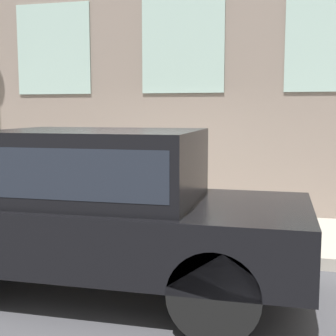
# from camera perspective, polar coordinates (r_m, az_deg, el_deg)

# --- Properties ---
(ground_plane) EXTENTS (80.00, 80.00, 0.00)m
(ground_plane) POSITION_cam_1_polar(r_m,az_deg,el_deg) (6.58, -2.51, -10.88)
(ground_plane) COLOR #47474C
(sidewalk) EXTENTS (2.35, 60.00, 0.16)m
(sidewalk) POSITION_cam_1_polar(r_m,az_deg,el_deg) (7.65, -0.06, -7.67)
(sidewalk) COLOR #A8A093
(sidewalk) RESTS_ON ground_plane
(fire_hydrant) EXTENTS (0.28, 0.41, 0.84)m
(fire_hydrant) POSITION_cam_1_polar(r_m,az_deg,el_deg) (6.94, -2.63, -4.87)
(fire_hydrant) COLOR gold
(fire_hydrant) RESTS_ON sidewalk
(person) EXTENTS (0.37, 0.24, 1.52)m
(person) POSITION_cam_1_polar(r_m,az_deg,el_deg) (7.04, 2.58, -0.69)
(person) COLOR navy
(person) RESTS_ON sidewalk
(parked_car_black_near) EXTENTS (1.86, 4.54, 1.81)m
(parked_car_black_near) POSITION_cam_1_polar(r_m,az_deg,el_deg) (5.20, -8.54, -4.32)
(parked_car_black_near) COLOR black
(parked_car_black_near) RESTS_ON ground_plane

